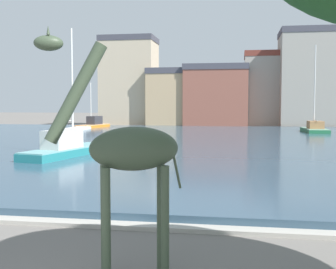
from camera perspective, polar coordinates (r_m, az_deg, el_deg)
harbor_water at (r=35.38m, az=4.26°, el=-1.05°), size 77.55×47.59×0.33m
quay_edge_coping at (r=11.94m, az=-6.27°, el=-11.71°), size 77.55×0.50×0.12m
giraffe_statue at (r=8.11m, az=-5.40°, el=-2.50°), size 2.57×1.37×4.65m
sailboat_orange at (r=55.23m, az=-9.97°, el=1.13°), size 2.92×6.79×5.90m
sailboat_green at (r=48.66m, az=18.48°, el=0.57°), size 2.25×6.31×9.44m
sailboat_teal at (r=26.05m, az=-12.34°, el=-2.00°), size 3.28×8.19×7.61m
sailboat_white at (r=49.49m, az=-12.24°, el=0.51°), size 1.80×9.61×6.26m
townhouse_wide_warehouse at (r=65.07m, az=-5.07°, el=6.86°), size 7.92×6.06×13.03m
townhouse_corner_house at (r=62.49m, az=1.42°, el=4.78°), size 8.52×6.72×8.21m
townhouse_narrow_midrow at (r=62.07m, az=6.36°, el=4.97°), size 8.82×7.92×8.64m
townhouse_tall_gabled at (r=65.04m, az=13.59°, el=5.74°), size 8.39×6.04×10.69m
townhouse_end_terrace at (r=63.64m, az=17.69°, el=6.92°), size 7.64×7.39×13.40m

